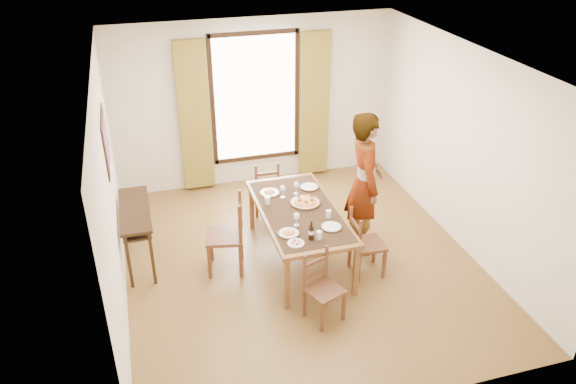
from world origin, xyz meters
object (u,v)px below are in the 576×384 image
object	(u,v)px
console_table	(135,216)
dining_table	(299,214)
man	(365,183)
pasta_platter	(305,200)

from	to	relation	value
console_table	dining_table	size ratio (longest dim) A/B	0.61
man	pasta_platter	xyz separation A→B (m)	(-0.78, 0.08, -0.18)
man	pasta_platter	world-z (taller)	man
dining_table	pasta_platter	distance (m)	0.21
man	dining_table	bearing A→B (deg)	102.68
console_table	man	size ratio (longest dim) A/B	0.61
pasta_platter	dining_table	bearing A→B (deg)	-133.07
man	console_table	bearing A→B (deg)	89.99
man	pasta_platter	distance (m)	0.81
dining_table	man	distance (m)	0.95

